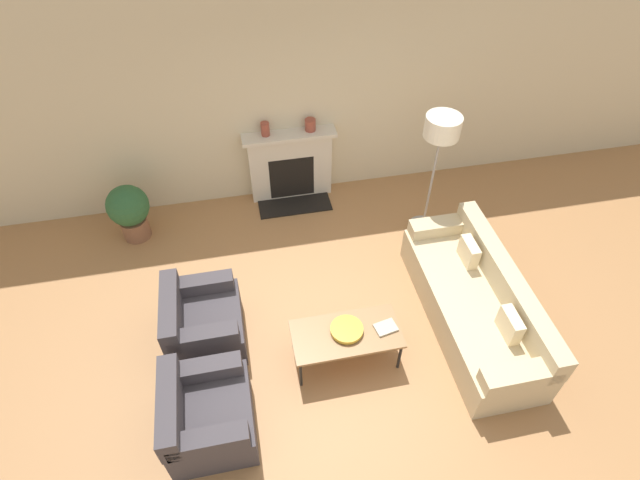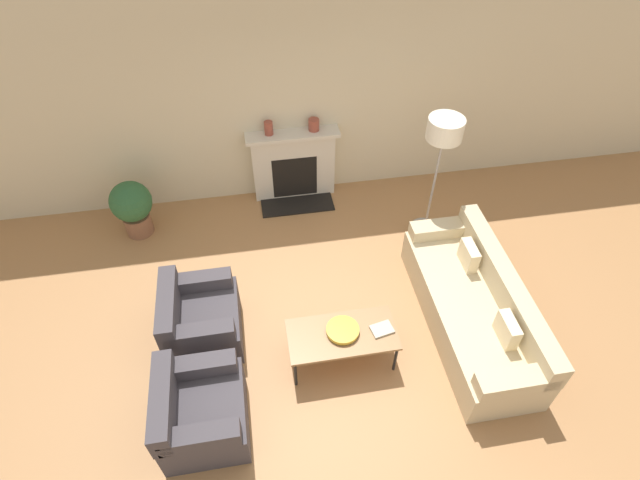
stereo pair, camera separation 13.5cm
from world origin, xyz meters
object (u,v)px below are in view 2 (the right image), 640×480
Objects in this scene: armchair_near at (199,412)px; bowl at (343,330)px; mantel_vase_left at (269,128)px; couch at (474,307)px; floor_lamp at (443,141)px; fireplace at (294,165)px; armchair_far at (200,319)px; book at (382,329)px; mantel_vase_center_left at (314,125)px; coffee_table at (342,336)px; potted_plant at (132,206)px.

bowl is at bearing -69.65° from armchair_near.
couch is at bearing -53.27° from mantel_vase_left.
mantel_vase_left is (-1.96, 1.06, -0.29)m from floor_lamp.
bowl is at bearing -87.20° from fireplace.
armchair_far is (-1.34, -2.28, -0.22)m from fireplace.
couch is 1.15m from book.
couch is 12.43× the size of mantel_vase_left.
mantel_vase_left reaches higher than mantel_vase_center_left.
book is 2.94m from mantel_vase_center_left.
coffee_table is 4.51× the size of book.
fireplace is 2.16m from floor_lamp.
potted_plant is at bearing 134.46° from bowl.
armchair_far is 3.51× the size of book.
couch is 3.09m from armchair_near.
mantel_vase_center_left is (-0.25, 2.85, 0.67)m from book.
book is at bearing -74.97° from armchair_near.
couch is at bearing 6.47° from bowl.
mantel_vase_center_left is (0.17, 2.83, 0.72)m from coffee_table.
mantel_vase_left reaches higher than potted_plant.
floor_lamp is at bearing -67.58° from armchair_far.
armchair_near is at bearing -180.00° from armchair_far.
fireplace is 1.12× the size of coffee_table.
book is at bearing -73.48° from mantel_vase_left.
bowl is (-1.53, -0.17, 0.18)m from couch.
armchair_far is at bearing -114.29° from mantel_vase_left.
armchair_near is at bearing -159.65° from bowl.
armchair_near is at bearing -176.20° from book.
armchair_far is 2.94m from mantel_vase_center_left.
fireplace is at bearing 89.56° from book.
floor_lamp reaches higher than mantel_vase_center_left.
bowl is 3.30m from potted_plant.
couch is at bearing -89.56° from floor_lamp.
fireplace is 1.58× the size of potted_plant.
armchair_far reaches higher than coffee_table.
potted_plant is at bearing -119.63° from couch.
bowl is at bearing -93.20° from mantel_vase_center_left.
floor_lamp reaches higher than coffee_table.
fireplace is at bearing -147.63° from couch.
book is at bearing -106.56° from armchair_far.
armchair_far is 1.58m from bowl.
armchair_far is 3.43m from floor_lamp.
mantel_vase_center_left is at bearing -35.47° from armchair_far.
fireplace is at bearing 92.61° from coffee_table.
mantel_vase_left is 0.60m from mantel_vase_center_left.
mantel_vase_center_left is (1.63, 3.36, 0.83)m from armchair_near.
armchair_near is at bearing -76.50° from couch.
mantel_vase_left reaches higher than armchair_far.
mantel_vase_left reaches higher than bowl.
coffee_table is 2.93m from mantel_vase_center_left.
armchair_near is 3.51× the size of book.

